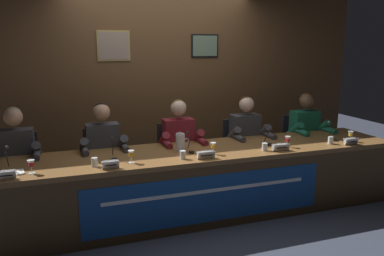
% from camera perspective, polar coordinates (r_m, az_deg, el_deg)
% --- Properties ---
extents(ground_plane, '(12.00, 12.00, 0.00)m').
position_cam_1_polar(ground_plane, '(4.38, 0.00, -12.63)').
color(ground_plane, '#383D4C').
extents(wall_back_panelled, '(5.96, 0.14, 2.60)m').
position_cam_1_polar(wall_back_panelled, '(5.27, -4.75, 6.30)').
color(wall_back_panelled, brown).
rests_on(wall_back_panelled, ground_plane).
extents(conference_table, '(4.76, 0.88, 0.73)m').
position_cam_1_polar(conference_table, '(4.07, 0.59, -6.67)').
color(conference_table, brown).
rests_on(conference_table, ground_plane).
extents(chair_far_left, '(0.44, 0.45, 0.90)m').
position_cam_1_polar(chair_far_left, '(4.62, -24.31, -6.59)').
color(chair_far_left, black).
rests_on(chair_far_left, ground_plane).
extents(panelist_far_left, '(0.51, 0.48, 1.22)m').
position_cam_1_polar(panelist_far_left, '(4.36, -24.84, -3.95)').
color(panelist_far_left, black).
rests_on(panelist_far_left, ground_plane).
extents(nameplate_far_left, '(0.16, 0.06, 0.08)m').
position_cam_1_polar(nameplate_far_left, '(3.60, -26.11, -6.35)').
color(nameplate_far_left, white).
rests_on(nameplate_far_left, conference_table).
extents(juice_glass_far_left, '(0.06, 0.06, 0.12)m').
position_cam_1_polar(juice_glass_far_left, '(3.66, -22.97, -5.01)').
color(juice_glass_far_left, white).
rests_on(juice_glass_far_left, conference_table).
extents(microphone_far_left, '(0.06, 0.17, 0.22)m').
position_cam_1_polar(microphone_far_left, '(3.82, -25.96, -4.75)').
color(microphone_far_left, black).
rests_on(microphone_far_left, conference_table).
extents(chair_left, '(0.44, 0.45, 0.90)m').
position_cam_1_polar(chair_left, '(4.62, -13.19, -5.84)').
color(chair_left, black).
rests_on(chair_left, ground_plane).
extents(panelist_left, '(0.51, 0.48, 1.22)m').
position_cam_1_polar(panelist_left, '(4.35, -13.08, -3.15)').
color(panelist_left, black).
rests_on(panelist_left, ground_plane).
extents(nameplate_left, '(0.15, 0.06, 0.08)m').
position_cam_1_polar(nameplate_left, '(3.59, -12.11, -5.40)').
color(nameplate_left, white).
rests_on(nameplate_left, conference_table).
extents(juice_glass_left, '(0.06, 0.06, 0.12)m').
position_cam_1_polar(juice_glass_left, '(3.72, -9.11, -3.90)').
color(juice_glass_left, white).
rests_on(juice_glass_left, conference_table).
extents(water_cup_left, '(0.06, 0.06, 0.08)m').
position_cam_1_polar(water_cup_left, '(3.69, -14.38, -5.05)').
color(water_cup_left, silver).
rests_on(water_cup_left, conference_table).
extents(microphone_left, '(0.06, 0.17, 0.22)m').
position_cam_1_polar(microphone_left, '(3.87, -11.69, -3.54)').
color(microphone_left, black).
rests_on(microphone_left, conference_table).
extents(chair_center, '(0.44, 0.45, 0.90)m').
position_cam_1_polar(chair_center, '(4.78, -2.46, -4.90)').
color(chair_center, black).
rests_on(chair_center, ground_plane).
extents(panelist_center, '(0.51, 0.48, 1.22)m').
position_cam_1_polar(panelist_center, '(4.52, -1.76, -2.26)').
color(panelist_center, black).
rests_on(panelist_center, ground_plane).
extents(nameplate_center, '(0.18, 0.06, 0.08)m').
position_cam_1_polar(nameplate_center, '(3.82, 2.11, -4.05)').
color(nameplate_center, white).
rests_on(nameplate_center, conference_table).
extents(juice_glass_center, '(0.06, 0.06, 0.12)m').
position_cam_1_polar(juice_glass_center, '(3.97, 3.19, -2.74)').
color(juice_glass_center, white).
rests_on(juice_glass_center, conference_table).
extents(water_cup_center, '(0.06, 0.06, 0.08)m').
position_cam_1_polar(water_cup_center, '(3.81, -1.38, -4.10)').
color(water_cup_center, silver).
rests_on(water_cup_center, conference_table).
extents(microphone_center, '(0.06, 0.17, 0.22)m').
position_cam_1_polar(microphone_center, '(4.04, -0.27, -2.63)').
color(microphone_center, black).
rests_on(microphone_center, conference_table).
extents(chair_right, '(0.44, 0.45, 0.90)m').
position_cam_1_polar(chair_right, '(5.09, 7.23, -3.91)').
color(chair_right, black).
rests_on(chair_right, ground_plane).
extents(panelist_right, '(0.51, 0.48, 1.22)m').
position_cam_1_polar(panelist_right, '(4.85, 8.35, -1.38)').
color(panelist_right, black).
rests_on(panelist_right, ground_plane).
extents(nameplate_right, '(0.20, 0.06, 0.08)m').
position_cam_1_polar(nameplate_right, '(4.21, 13.17, -2.83)').
color(nameplate_right, white).
rests_on(nameplate_right, conference_table).
extents(juice_glass_right, '(0.06, 0.06, 0.12)m').
position_cam_1_polar(juice_glass_right, '(4.38, 14.14, -1.69)').
color(juice_glass_right, white).
rests_on(juice_glass_right, conference_table).
extents(water_cup_right, '(0.06, 0.06, 0.08)m').
position_cam_1_polar(water_cup_right, '(4.18, 10.82, -2.86)').
color(water_cup_right, silver).
rests_on(water_cup_right, conference_table).
extents(microphone_right, '(0.06, 0.17, 0.22)m').
position_cam_1_polar(microphone_right, '(4.45, 11.34, -1.50)').
color(microphone_right, black).
rests_on(microphone_right, conference_table).
extents(chair_far_right, '(0.44, 0.45, 0.90)m').
position_cam_1_polar(chair_far_right, '(5.54, 15.56, -2.96)').
color(chair_far_right, black).
rests_on(chair_far_right, ground_plane).
extents(panelist_far_right, '(0.51, 0.48, 1.22)m').
position_cam_1_polar(panelist_far_right, '(5.31, 16.93, -0.60)').
color(panelist_far_right, black).
rests_on(panelist_far_right, ground_plane).
extents(nameplate_far_right, '(0.17, 0.06, 0.08)m').
position_cam_1_polar(nameplate_far_right, '(4.73, 22.71, -1.85)').
color(nameplate_far_right, white).
rests_on(nameplate_far_right, conference_table).
extents(juice_glass_far_right, '(0.06, 0.06, 0.12)m').
position_cam_1_polar(juice_glass_far_right, '(4.87, 22.67, -0.89)').
color(juice_glass_far_right, white).
rests_on(juice_glass_far_right, conference_table).
extents(water_cup_far_right, '(0.06, 0.06, 0.08)m').
position_cam_1_polar(water_cup_far_right, '(4.68, 20.04, -1.79)').
color(water_cup_far_right, silver).
rests_on(water_cup_far_right, conference_table).
extents(microphone_far_right, '(0.06, 0.17, 0.22)m').
position_cam_1_polar(microphone_far_right, '(4.87, 20.34, -0.86)').
color(microphone_far_right, black).
rests_on(microphone_far_right, conference_table).
extents(water_pitcher_central, '(0.15, 0.10, 0.21)m').
position_cam_1_polar(water_pitcher_central, '(4.10, -1.75, -2.12)').
color(water_pitcher_central, silver).
rests_on(water_pitcher_central, conference_table).
extents(document_stack_far_left, '(0.23, 0.19, 0.01)m').
position_cam_1_polar(document_stack_far_left, '(3.75, -25.47, -6.13)').
color(document_stack_far_left, white).
rests_on(document_stack_far_left, conference_table).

